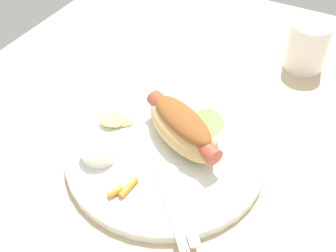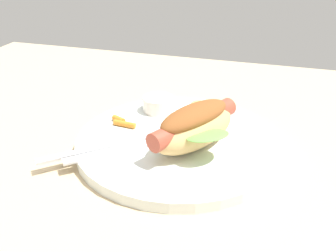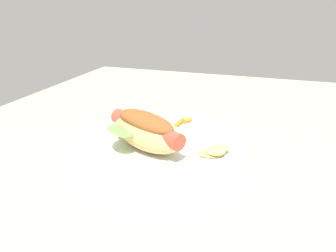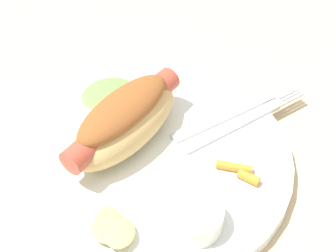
% 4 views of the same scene
% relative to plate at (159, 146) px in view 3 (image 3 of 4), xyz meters
% --- Properties ---
extents(ground_plane, '(1.20, 0.90, 0.02)m').
position_rel_plate_xyz_m(ground_plane, '(0.03, 0.01, -0.02)').
color(ground_plane, tan).
extents(plate, '(0.31, 0.31, 0.02)m').
position_rel_plate_xyz_m(plate, '(0.00, 0.00, 0.00)').
color(plate, white).
rests_on(plate, ground_plane).
extents(hot_dog, '(0.13, 0.16, 0.06)m').
position_rel_plate_xyz_m(hot_dog, '(-0.03, 0.02, 0.04)').
color(hot_dog, tan).
rests_on(hot_dog, plate).
extents(sauce_ramekin, '(0.05, 0.05, 0.02)m').
position_rel_plate_xyz_m(sauce_ramekin, '(0.06, -0.08, 0.02)').
color(sauce_ramekin, white).
rests_on(sauce_ramekin, plate).
extents(fork, '(0.13, 0.12, 0.00)m').
position_rel_plate_xyz_m(fork, '(0.10, 0.06, 0.01)').
color(fork, silver).
rests_on(fork, plate).
extents(knife, '(0.11, 0.10, 0.00)m').
position_rel_plate_xyz_m(knife, '(0.08, 0.07, 0.01)').
color(knife, silver).
rests_on(knife, plate).
extents(chips_pile, '(0.05, 0.05, 0.01)m').
position_rel_plate_xyz_m(chips_pile, '(-0.01, -0.10, 0.01)').
color(chips_pile, '#DABC67').
rests_on(chips_pile, plate).
extents(carrot_garnish, '(0.05, 0.03, 0.01)m').
position_rel_plate_xyz_m(carrot_garnish, '(0.10, -0.01, 0.01)').
color(carrot_garnish, orange).
rests_on(carrot_garnish, plate).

